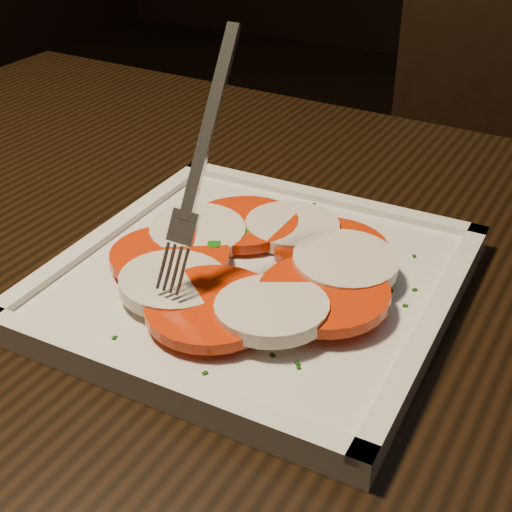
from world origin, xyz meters
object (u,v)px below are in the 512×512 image
at_px(table, 260,392).
at_px(plate, 256,281).
at_px(chair, 500,200).
at_px(fork, 211,152).

distance_m(table, plate, 0.11).
distance_m(chair, plate, 0.72).
height_order(plate, fork, fork).
bearing_deg(fork, plate, 36.73).
relative_size(chair, plate, 3.31).
relative_size(chair, fork, 5.94).
distance_m(table, chair, 0.70).
height_order(table, chair, chair).
distance_m(table, fork, 0.22).
bearing_deg(fork, table, 28.74).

